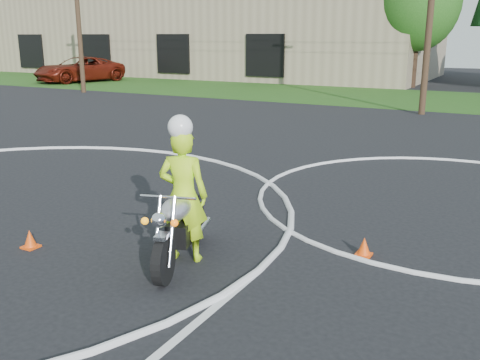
% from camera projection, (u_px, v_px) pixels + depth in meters
% --- Properties ---
extents(grass_strip, '(120.00, 10.00, 0.02)m').
position_uv_depth(grass_strip, '(352.00, 95.00, 30.89)').
color(grass_strip, '#1E4714').
rests_on(grass_strip, ground).
extents(course_markings, '(19.05, 19.05, 0.12)m').
position_uv_depth(course_markings, '(118.00, 207.00, 10.68)').
color(course_markings, silver).
rests_on(course_markings, ground).
extents(primary_motorcycle, '(0.95, 2.22, 1.20)m').
position_uv_depth(primary_motorcycle, '(180.00, 226.00, 7.94)').
color(primary_motorcycle, black).
rests_on(primary_motorcycle, ground).
extents(rider_primary_grp, '(0.85, 0.68, 2.23)m').
position_uv_depth(rider_primary_grp, '(183.00, 191.00, 7.94)').
color(rider_primary_grp, '#C0F91A').
rests_on(rider_primary_grp, ground).
extents(pickup_grp, '(4.68, 7.21, 1.85)m').
position_uv_depth(pickup_grp, '(79.00, 69.00, 39.96)').
color(pickup_grp, '#5C150A').
rests_on(pickup_grp, ground).
extents(traffic_cones, '(19.35, 12.39, 0.30)m').
position_uv_depth(traffic_cones, '(173.00, 239.00, 8.65)').
color(traffic_cones, '#FF4E0D').
rests_on(traffic_cones, ground).
extents(warehouse, '(41.00, 17.00, 8.30)m').
position_uv_depth(warehouse, '(206.00, 27.00, 49.14)').
color(warehouse, tan).
rests_on(warehouse, ground).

